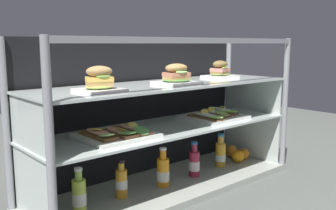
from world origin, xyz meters
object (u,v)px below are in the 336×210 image
Objects in this scene: juice_bottle_front_second at (121,182)px; juice_bottle_front_middle at (194,163)px; juice_bottle_front_left_end at (163,172)px; juice_bottle_back_center at (221,154)px; orange_fruit_beside_bottles at (238,156)px; open_sandwich_tray_far_left at (215,115)px; juice_bottle_near_post at (79,196)px; plated_roll_sandwich_far_right at (100,82)px; plated_roll_sandwich_near_left_corner at (220,71)px; open_sandwich_tray_far_right at (117,134)px; orange_fruit_near_left_post at (232,151)px; orange_fruit_rolled_forward at (244,154)px; plated_roll_sandwich_left_of_center at (176,77)px.

juice_bottle_front_second is 0.96× the size of juice_bottle_front_middle.
juice_bottle_front_left_end is 0.49m from juice_bottle_back_center.
juice_bottle_front_middle is 2.52× the size of orange_fruit_beside_bottles.
open_sandwich_tray_far_left reaches higher than juice_bottle_near_post.
juice_bottle_near_post is at bearing -179.50° from open_sandwich_tray_far_left.
plated_roll_sandwich_far_right is 1.04m from juice_bottle_back_center.
open_sandwich_tray_far_left is 0.72m from juice_bottle_front_second.
plated_roll_sandwich_near_left_corner is 1.15m from juice_bottle_near_post.
plated_roll_sandwich_far_right is 0.95× the size of juice_bottle_front_second.
orange_fruit_near_left_post is (1.00, 0.12, -0.30)m from open_sandwich_tray_far_right.
orange_fruit_rolled_forward is (0.73, 0.01, -0.04)m from juice_bottle_front_left_end.
open_sandwich_tray_far_right is 1.66× the size of juice_bottle_front_middle.
juice_bottle_near_post is at bearing -174.93° from orange_fruit_near_left_post.
orange_fruit_near_left_post is at bearing 6.56° from open_sandwich_tray_far_right.
plated_roll_sandwich_left_of_center reaches higher than juice_bottle_near_post.
open_sandwich_tray_far_left is at bearing -177.00° from orange_fruit_rolled_forward.
juice_bottle_front_middle is at bearing 178.57° from open_sandwich_tray_far_left.
open_sandwich_tray_far_left is 1.72× the size of juice_bottle_front_second.
open_sandwich_tray_far_left is 0.95m from juice_bottle_near_post.
plated_roll_sandwich_near_left_corner is 0.59m from juice_bottle_front_middle.
juice_bottle_back_center is (0.25, 0.01, 0.00)m from juice_bottle_front_middle.
open_sandwich_tray_far_right is at bearing -174.34° from plated_roll_sandwich_near_left_corner.
juice_bottle_front_middle is (0.18, 0.04, -0.52)m from plated_roll_sandwich_left_of_center.
plated_roll_sandwich_far_right reaches higher than orange_fruit_beside_bottles.
orange_fruit_near_left_post is 0.09m from orange_fruit_rolled_forward.
juice_bottle_back_center is (-0.03, -0.05, -0.52)m from plated_roll_sandwich_near_left_corner.
open_sandwich_tray_far_right is (-0.83, -0.08, -0.25)m from plated_roll_sandwich_near_left_corner.
plated_roll_sandwich_far_right is at bearing -178.06° from orange_fruit_beside_bottles.
juice_bottle_near_post is 1.22m from orange_fruit_near_left_post.
juice_bottle_front_second is at bearing 7.22° from juice_bottle_near_post.
juice_bottle_front_left_end is (0.26, -0.02, -0.00)m from juice_bottle_front_second.
plated_roll_sandwich_near_left_corner is at bearing 29.40° from open_sandwich_tray_far_left.
plated_roll_sandwich_far_right is 0.55× the size of open_sandwich_tray_far_right.
juice_bottle_front_middle is at bearing -168.26° from orange_fruit_near_left_post.
open_sandwich_tray_far_left is at bearing -2.06° from juice_bottle_front_second.
juice_bottle_front_middle is (0.75, 0.01, -0.01)m from juice_bottle_near_post.
open_sandwich_tray_far_right is 0.84m from juice_bottle_back_center.
open_sandwich_tray_far_right is 0.71m from open_sandwich_tray_far_left.
plated_roll_sandwich_left_of_center is 0.43m from open_sandwich_tray_far_left.
juice_bottle_back_center is (0.09, 0.02, -0.26)m from open_sandwich_tray_far_left.
orange_fruit_rolled_forward is (0.32, 0.02, -0.31)m from open_sandwich_tray_far_left.
open_sandwich_tray_far_left is 4.76× the size of orange_fruit_rolled_forward.
plated_roll_sandwich_near_left_corner is at bearing 166.57° from orange_fruit_rolled_forward.
open_sandwich_tray_far_right is 0.61m from juice_bottle_front_middle.
plated_roll_sandwich_far_right is 0.85m from open_sandwich_tray_far_left.
open_sandwich_tray_far_right is 1.59× the size of juice_bottle_front_left_end.
juice_bottle_near_post is at bearing -178.85° from orange_fruit_rolled_forward.
plated_roll_sandwich_far_right is 2.62× the size of orange_fruit_rolled_forward.
plated_roll_sandwich_left_of_center reaches higher than juice_bottle_front_middle.
plated_roll_sandwich_left_of_center reaches higher than orange_fruit_beside_bottles.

